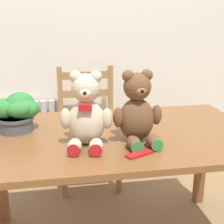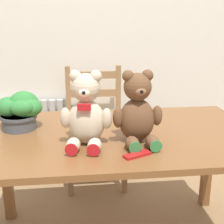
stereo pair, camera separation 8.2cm
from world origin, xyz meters
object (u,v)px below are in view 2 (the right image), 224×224
at_px(teddy_bear_right, 138,112).
at_px(chocolate_bar, 137,155).
at_px(potted_plant, 20,110).
at_px(wooden_chair_behind, 95,128).
at_px(teddy_bear_left, 86,113).

distance_m(teddy_bear_right, chocolate_bar, 0.22).
bearing_deg(potted_plant, teddy_bear_right, -24.33).
xyz_separation_m(wooden_chair_behind, potted_plant, (-0.44, -0.74, 0.38)).
distance_m(wooden_chair_behind, teddy_bear_left, 1.09).
relative_size(wooden_chair_behind, teddy_bear_left, 2.69).
relative_size(wooden_chair_behind, teddy_bear_right, 2.71).
relative_size(teddy_bear_right, chocolate_bar, 2.73).
distance_m(potted_plant, chocolate_bar, 0.71).
xyz_separation_m(teddy_bear_left, chocolate_bar, (0.21, -0.17, -0.14)).
height_order(wooden_chair_behind, potted_plant, wooden_chair_behind).
xyz_separation_m(potted_plant, chocolate_bar, (0.55, -0.43, -0.10)).
height_order(teddy_bear_right, chocolate_bar, teddy_bear_right).
relative_size(teddy_bear_left, teddy_bear_right, 1.01).
bearing_deg(wooden_chair_behind, potted_plant, 58.99).
bearing_deg(teddy_bear_left, chocolate_bar, 151.13).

